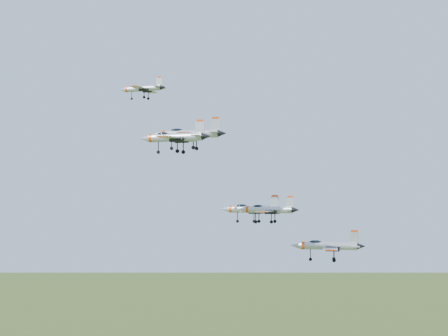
% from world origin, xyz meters
% --- Properties ---
extents(jet_lead, '(11.61, 9.53, 3.11)m').
position_xyz_m(jet_lead, '(-21.04, 15.59, 150.80)').
color(jet_lead, '#ABB0B7').
extents(jet_left_high, '(14.01, 11.74, 3.75)m').
position_xyz_m(jet_left_high, '(-1.05, -4.55, 138.19)').
color(jet_left_high, '#ABB0B7').
extents(jet_right_high, '(12.20, 10.01, 3.27)m').
position_xyz_m(jet_right_high, '(3.09, -19.60, 136.16)').
color(jet_right_high, '#ABB0B7').
extents(jet_left_low, '(12.89, 10.59, 3.45)m').
position_xyz_m(jet_left_low, '(7.21, 7.18, 124.39)').
color(jet_left_low, '#ABB0B7').
extents(jet_right_low, '(10.87, 8.95, 2.91)m').
position_xyz_m(jet_right_low, '(14.63, -7.27, 124.73)').
color(jet_right_low, '#ABB0B7').
extents(jet_trail, '(13.19, 11.08, 3.54)m').
position_xyz_m(jet_trail, '(22.73, 2.43, 118.18)').
color(jet_trail, '#ABB0B7').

